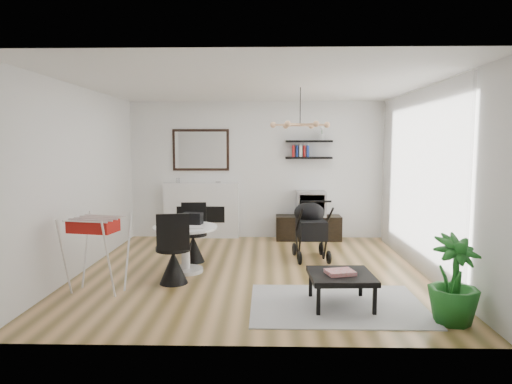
{
  "coord_description": "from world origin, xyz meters",
  "views": [
    {
      "loc": [
        0.21,
        -6.55,
        1.86
      ],
      "look_at": [
        0.04,
        0.4,
        1.13
      ],
      "focal_mm": 32.0,
      "sensor_mm": 36.0,
      "label": 1
    }
  ],
  "objects_px": {
    "crt_tv": "(311,203)",
    "dining_table": "(186,242)",
    "fireplace": "(201,204)",
    "stroller": "(310,232)",
    "coffee_table": "(341,277)",
    "potted_plant": "(454,280)",
    "drying_rack": "(97,253)",
    "tv_console": "(308,228)"
  },
  "relations": [
    {
      "from": "crt_tv",
      "to": "tv_console",
      "type": "bearing_deg",
      "value": 175.79
    },
    {
      "from": "coffee_table",
      "to": "drying_rack",
      "type": "bearing_deg",
      "value": 171.98
    },
    {
      "from": "crt_tv",
      "to": "potted_plant",
      "type": "distance_m",
      "value": 4.31
    },
    {
      "from": "tv_console",
      "to": "stroller",
      "type": "distance_m",
      "value": 1.48
    },
    {
      "from": "crt_tv",
      "to": "dining_table",
      "type": "bearing_deg",
      "value": -131.4
    },
    {
      "from": "tv_console",
      "to": "dining_table",
      "type": "height_order",
      "value": "dining_table"
    },
    {
      "from": "dining_table",
      "to": "drying_rack",
      "type": "bearing_deg",
      "value": -135.35
    },
    {
      "from": "dining_table",
      "to": "coffee_table",
      "type": "bearing_deg",
      "value": -33.71
    },
    {
      "from": "tv_console",
      "to": "stroller",
      "type": "bearing_deg",
      "value": -93.89
    },
    {
      "from": "crt_tv",
      "to": "fireplace",
      "type": "bearing_deg",
      "value": 175.86
    },
    {
      "from": "tv_console",
      "to": "dining_table",
      "type": "distance_m",
      "value": 3.07
    },
    {
      "from": "fireplace",
      "to": "tv_console",
      "type": "height_order",
      "value": "fireplace"
    },
    {
      "from": "coffee_table",
      "to": "potted_plant",
      "type": "xyz_separation_m",
      "value": [
        1.09,
        -0.48,
        0.12
      ]
    },
    {
      "from": "fireplace",
      "to": "stroller",
      "type": "relative_size",
      "value": 2.1
    },
    {
      "from": "drying_rack",
      "to": "coffee_table",
      "type": "bearing_deg",
      "value": 3.13
    },
    {
      "from": "fireplace",
      "to": "coffee_table",
      "type": "relative_size",
      "value": 2.88
    },
    {
      "from": "stroller",
      "to": "potted_plant",
      "type": "xyz_separation_m",
      "value": [
        1.23,
        -2.7,
        0.02
      ]
    },
    {
      "from": "fireplace",
      "to": "crt_tv",
      "type": "height_order",
      "value": "fireplace"
    },
    {
      "from": "coffee_table",
      "to": "potted_plant",
      "type": "relative_size",
      "value": 0.81
    },
    {
      "from": "dining_table",
      "to": "coffee_table",
      "type": "relative_size",
      "value": 1.24
    },
    {
      "from": "drying_rack",
      "to": "potted_plant",
      "type": "distance_m",
      "value": 4.18
    },
    {
      "from": "dining_table",
      "to": "potted_plant",
      "type": "bearing_deg",
      "value": -30.5
    },
    {
      "from": "drying_rack",
      "to": "stroller",
      "type": "distance_m",
      "value": 3.37
    },
    {
      "from": "drying_rack",
      "to": "coffee_table",
      "type": "height_order",
      "value": "drying_rack"
    },
    {
      "from": "dining_table",
      "to": "tv_console",
      "type": "bearing_deg",
      "value": 49.27
    },
    {
      "from": "fireplace",
      "to": "stroller",
      "type": "distance_m",
      "value": 2.6
    },
    {
      "from": "fireplace",
      "to": "potted_plant",
      "type": "bearing_deg",
      "value": -53.0
    },
    {
      "from": "drying_rack",
      "to": "potted_plant",
      "type": "relative_size",
      "value": 1.04
    },
    {
      "from": "coffee_table",
      "to": "stroller",
      "type": "bearing_deg",
      "value": 93.66
    },
    {
      "from": "tv_console",
      "to": "crt_tv",
      "type": "xyz_separation_m",
      "value": [
        0.04,
        -0.0,
        0.48
      ]
    },
    {
      "from": "drying_rack",
      "to": "dining_table",
      "type": "bearing_deg",
      "value": 55.81
    },
    {
      "from": "drying_rack",
      "to": "potted_plant",
      "type": "xyz_separation_m",
      "value": [
        4.08,
        -0.9,
        -0.04
      ]
    },
    {
      "from": "tv_console",
      "to": "crt_tv",
      "type": "distance_m",
      "value": 0.48
    },
    {
      "from": "crt_tv",
      "to": "potted_plant",
      "type": "bearing_deg",
      "value": -75.39
    },
    {
      "from": "tv_console",
      "to": "coffee_table",
      "type": "height_order",
      "value": "tv_console"
    },
    {
      "from": "coffee_table",
      "to": "potted_plant",
      "type": "distance_m",
      "value": 1.2
    },
    {
      "from": "potted_plant",
      "to": "drying_rack",
      "type": "bearing_deg",
      "value": 167.52
    },
    {
      "from": "fireplace",
      "to": "crt_tv",
      "type": "xyz_separation_m",
      "value": [
        2.17,
        -0.16,
        0.03
      ]
    },
    {
      "from": "tv_console",
      "to": "potted_plant",
      "type": "distance_m",
      "value": 4.32
    },
    {
      "from": "dining_table",
      "to": "potted_plant",
      "type": "height_order",
      "value": "potted_plant"
    },
    {
      "from": "stroller",
      "to": "drying_rack",
      "type": "bearing_deg",
      "value": -152.76
    },
    {
      "from": "fireplace",
      "to": "crt_tv",
      "type": "distance_m",
      "value": 2.17
    }
  ]
}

